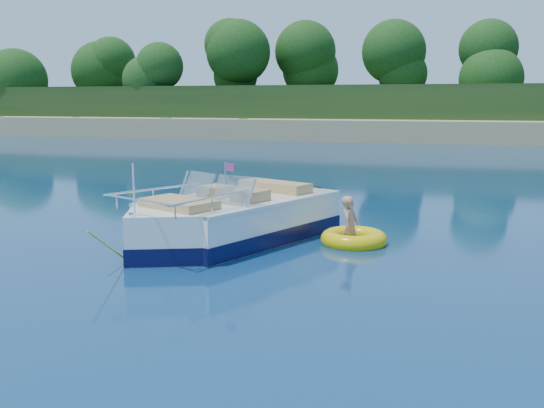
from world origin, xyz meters
name	(u,v)px	position (x,y,z in m)	size (l,w,h in m)	color
ground	(345,324)	(0.00, 0.00, 0.00)	(160.00, 160.00, 0.00)	#0B244E
shoreline	(444,117)	(0.00, 63.77, 0.98)	(170.00, 59.00, 6.00)	#968357
treeline	(441,64)	(0.04, 41.01, 5.55)	(150.00, 7.12, 8.19)	black
motorboat	(228,223)	(-3.11, 3.91, 0.40)	(3.69, 5.78, 2.05)	white
tow_tube	(354,239)	(-0.62, 4.52, 0.09)	(1.74, 1.74, 0.36)	#E3BD07
boy	(350,244)	(-0.68, 4.47, 0.00)	(0.48, 0.32, 1.32)	tan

